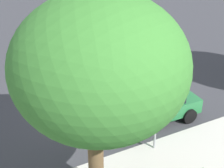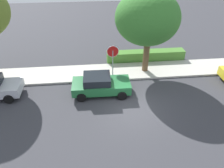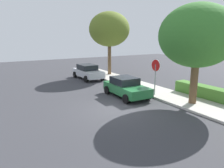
{
  "view_description": "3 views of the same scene",
  "coord_description": "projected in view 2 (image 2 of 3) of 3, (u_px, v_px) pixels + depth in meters",
  "views": [
    {
      "loc": [
        5.22,
        12.14,
        8.25
      ],
      "look_at": [
        -0.83,
        0.54,
        1.27
      ],
      "focal_mm": 55.0,
      "sensor_mm": 36.0,
      "label": 1
    },
    {
      "loc": [
        -2.4,
        -10.7,
        9.18
      ],
      "look_at": [
        -1.17,
        1.49,
        1.06
      ],
      "focal_mm": 35.0,
      "sensor_mm": 36.0,
      "label": 2
    },
    {
      "loc": [
        11.1,
        -6.71,
        4.47
      ],
      "look_at": [
        -1.43,
        0.53,
        1.23
      ],
      "focal_mm": 35.0,
      "sensor_mm": 36.0,
      "label": 3
    }
  ],
  "objects": [
    {
      "name": "parked_car_green",
      "position": [
        100.0,
        84.0,
        15.27
      ],
      "size": [
        4.08,
        2.1,
        1.44
      ],
      "color": "#236B38",
      "rests_on": "ground_plane"
    },
    {
      "name": "front_yard_hedge",
      "position": [
        146.0,
        56.0,
        19.61
      ],
      "size": [
        6.97,
        0.93,
        0.93
      ],
      "color": "#4C8433",
      "rests_on": "ground_plane"
    },
    {
      "name": "ground_plane",
      "position": [
        132.0,
        109.0,
        14.15
      ],
      "size": [
        60.0,
        60.0,
        0.0
      ],
      "primitive_type": "plane",
      "color": "#38383D"
    },
    {
      "name": "sidewalk_curb",
      "position": [
        122.0,
        71.0,
        18.08
      ],
      "size": [
        32.0,
        2.62,
        0.14
      ],
      "primitive_type": "cube",
      "color": "beige",
      "rests_on": "ground_plane"
    },
    {
      "name": "stop_sign",
      "position": [
        113.0,
        56.0,
        16.2
      ],
      "size": [
        0.89,
        0.08,
        2.78
      ],
      "color": "gray",
      "rests_on": "ground_plane"
    },
    {
      "name": "street_tree_mid_block",
      "position": [
        147.0,
        18.0,
        15.84
      ],
      "size": [
        4.76,
        4.76,
        6.43
      ],
      "color": "brown",
      "rests_on": "ground_plane"
    }
  ]
}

